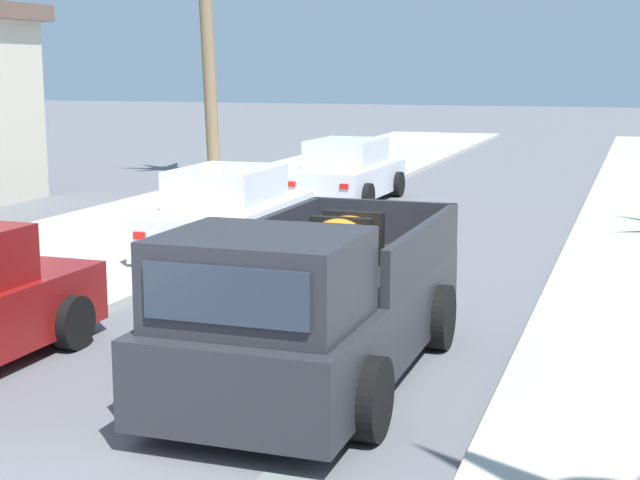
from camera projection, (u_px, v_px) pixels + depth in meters
sidewalk_left at (147, 231)px, 18.84m from camera, size 5.20×60.00×0.12m
curb_left at (202, 235)px, 18.46m from camera, size 0.16×60.00×0.10m
pickup_truck at (315, 306)px, 9.81m from camera, size 2.23×5.22×1.80m
car_left_near at (347, 173)px, 23.25m from camera, size 2.12×4.30×1.54m
car_left_mid at (229, 214)px, 16.66m from camera, size 2.09×4.29×1.54m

